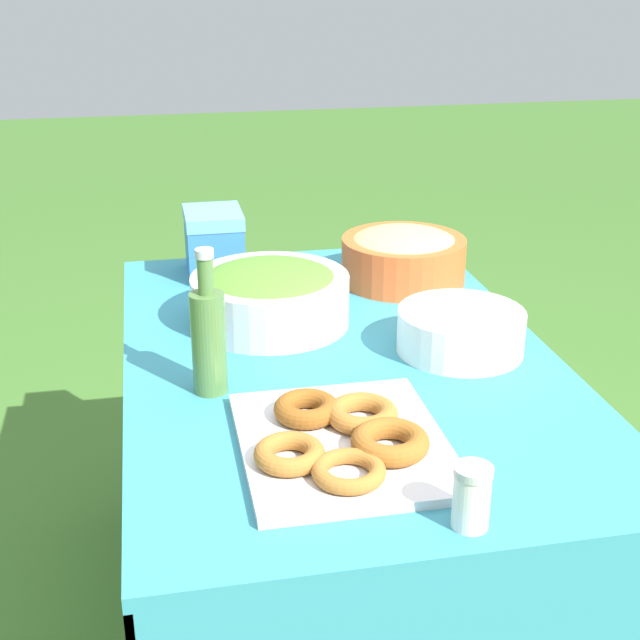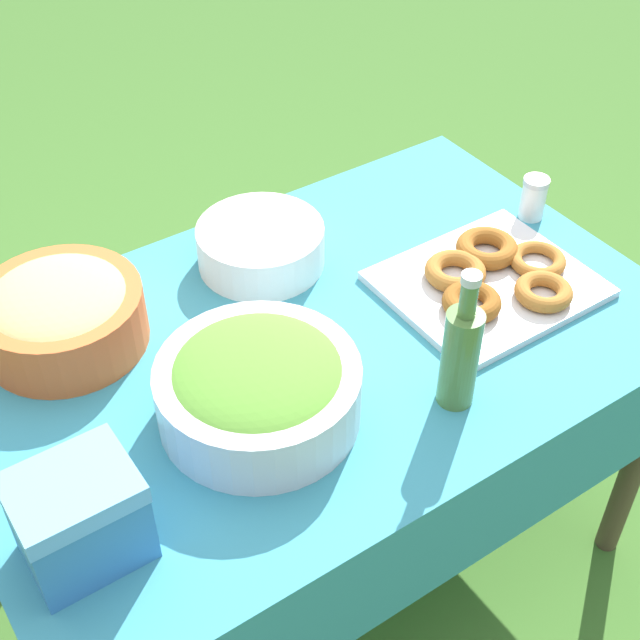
{
  "view_description": "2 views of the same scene",
  "coord_description": "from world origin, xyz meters",
  "px_view_note": "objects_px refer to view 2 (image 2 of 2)",
  "views": [
    {
      "loc": [
        1.54,
        -0.35,
        1.42
      ],
      "look_at": [
        -0.05,
        -0.03,
        0.74
      ],
      "focal_mm": 50.0,
      "sensor_mm": 36.0,
      "label": 1
    },
    {
      "loc": [
        -0.64,
        -0.98,
        1.78
      ],
      "look_at": [
        -0.03,
        -0.06,
        0.79
      ],
      "focal_mm": 50.0,
      "sensor_mm": 36.0,
      "label": 2
    }
  ],
  "objects_px": {
    "plate_stack": "(261,246)",
    "olive_oil_bottle": "(461,354)",
    "salad_bowl": "(258,387)",
    "donut_platter": "(491,278)",
    "pasta_bowl": "(61,313)",
    "cooler_box": "(79,518)"
  },
  "relations": [
    {
      "from": "cooler_box",
      "to": "olive_oil_bottle",
      "type": "bearing_deg",
      "value": -5.81
    },
    {
      "from": "plate_stack",
      "to": "olive_oil_bottle",
      "type": "xyz_separation_m",
      "value": [
        0.08,
        -0.49,
        0.06
      ]
    },
    {
      "from": "salad_bowl",
      "to": "donut_platter",
      "type": "xyz_separation_m",
      "value": [
        0.53,
        0.04,
        -0.05
      ]
    },
    {
      "from": "salad_bowl",
      "to": "cooler_box",
      "type": "distance_m",
      "value": 0.35
    },
    {
      "from": "donut_platter",
      "to": "plate_stack",
      "type": "distance_m",
      "value": 0.45
    },
    {
      "from": "donut_platter",
      "to": "pasta_bowl",
      "type": "bearing_deg",
      "value": 157.02
    },
    {
      "from": "donut_platter",
      "to": "olive_oil_bottle",
      "type": "xyz_separation_m",
      "value": [
        -0.25,
        -0.19,
        0.08
      ]
    },
    {
      "from": "salad_bowl",
      "to": "olive_oil_bottle",
      "type": "xyz_separation_m",
      "value": [
        0.29,
        -0.15,
        0.04
      ]
    },
    {
      "from": "olive_oil_bottle",
      "to": "plate_stack",
      "type": "bearing_deg",
      "value": 98.81
    },
    {
      "from": "plate_stack",
      "to": "cooler_box",
      "type": "bearing_deg",
      "value": -141.83
    },
    {
      "from": "plate_stack",
      "to": "cooler_box",
      "type": "distance_m",
      "value": 0.69
    },
    {
      "from": "donut_platter",
      "to": "cooler_box",
      "type": "bearing_deg",
      "value": -171.99
    },
    {
      "from": "donut_platter",
      "to": "olive_oil_bottle",
      "type": "distance_m",
      "value": 0.32
    },
    {
      "from": "salad_bowl",
      "to": "olive_oil_bottle",
      "type": "relative_size",
      "value": 1.24
    },
    {
      "from": "salad_bowl",
      "to": "plate_stack",
      "type": "relative_size",
      "value": 1.33
    },
    {
      "from": "plate_stack",
      "to": "salad_bowl",
      "type": "bearing_deg",
      "value": -121.59
    },
    {
      "from": "pasta_bowl",
      "to": "olive_oil_bottle",
      "type": "xyz_separation_m",
      "value": [
        0.48,
        -0.49,
        0.04
      ]
    },
    {
      "from": "salad_bowl",
      "to": "pasta_bowl",
      "type": "xyz_separation_m",
      "value": [
        -0.19,
        0.34,
        0.0
      ]
    },
    {
      "from": "pasta_bowl",
      "to": "donut_platter",
      "type": "distance_m",
      "value": 0.79
    },
    {
      "from": "olive_oil_bottle",
      "to": "cooler_box",
      "type": "height_order",
      "value": "olive_oil_bottle"
    },
    {
      "from": "salad_bowl",
      "to": "donut_platter",
      "type": "distance_m",
      "value": 0.54
    },
    {
      "from": "plate_stack",
      "to": "olive_oil_bottle",
      "type": "distance_m",
      "value": 0.5
    }
  ]
}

